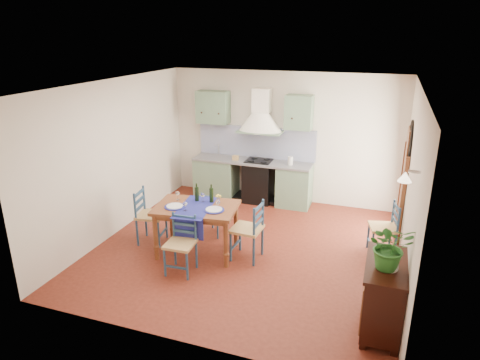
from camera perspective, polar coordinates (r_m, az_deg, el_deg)
name	(u,v)px	position (r m, az deg, el deg)	size (l,w,h in m)	color
floor	(246,248)	(7.52, 0.85, -9.09)	(5.00, 5.00, 0.00)	#4E1A10
back_wall	(259,154)	(9.29, 2.61, 3.50)	(5.00, 0.96, 2.80)	beige
right_wall	(409,187)	(6.95, 21.61, -0.92)	(0.26, 5.00, 2.80)	beige
left_wall	(116,158)	(8.07, -16.20, 2.87)	(0.04, 5.00, 2.80)	beige
ceiling	(247,84)	(6.66, 0.97, 12.65)	(5.00, 5.00, 0.01)	silver
dining_table	(196,212)	(7.10, -5.82, -4.25)	(1.43, 1.11, 1.16)	brown
chair_near	(181,244)	(6.71, -7.87, -8.41)	(0.45, 0.45, 0.92)	navy
chair_far	(214,213)	(7.86, -3.50, -4.35)	(0.46, 0.46, 0.83)	navy
chair_left	(149,215)	(7.70, -12.01, -4.64)	(0.52, 0.52, 0.98)	navy
chair_right	(249,230)	(6.99, 1.18, -6.66)	(0.49, 0.49, 1.00)	navy
chair_spare	(385,228)	(7.55, 18.76, -6.07)	(0.52, 0.52, 0.92)	navy
sideboard	(383,294)	(5.73, 18.55, -14.18)	(0.50, 1.05, 0.94)	black
potted_plant	(390,246)	(5.29, 19.41, -8.34)	(0.51, 0.45, 0.57)	#246322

